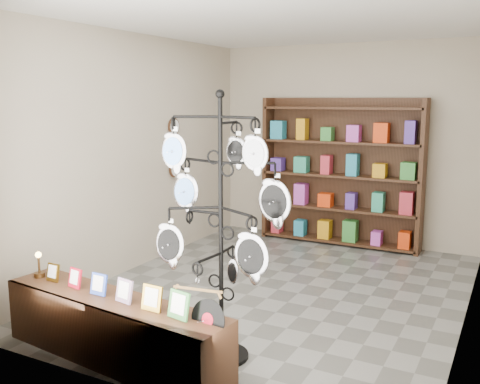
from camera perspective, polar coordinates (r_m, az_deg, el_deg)
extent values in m
plane|color=slate|center=(6.32, 4.07, -10.34)|extent=(5.00, 5.00, 0.00)
plane|color=#AEA38C|center=(8.31, 11.18, 5.00)|extent=(4.00, 0.00, 4.00)
plane|color=#AEA38C|center=(3.83, -10.85, -0.58)|extent=(4.00, 0.00, 4.00)
plane|color=#AEA38C|center=(7.00, -10.96, 4.12)|extent=(0.00, 5.00, 5.00)
plane|color=#AEA38C|center=(5.49, 23.76, 1.90)|extent=(0.00, 5.00, 5.00)
plane|color=white|center=(5.98, 4.44, 17.71)|extent=(5.00, 5.00, 0.00)
cylinder|color=black|center=(4.80, -1.97, -16.98)|extent=(0.49, 0.49, 0.03)
cylinder|color=black|center=(4.42, -2.05, -4.31)|extent=(0.04, 0.04, 2.20)
sphere|color=black|center=(4.28, -2.15, 10.41)|extent=(0.07, 0.07, 0.07)
ellipsoid|color=silver|center=(4.73, -0.78, -8.49)|extent=(0.12, 0.04, 0.23)
cube|color=tan|center=(4.30, -4.54, -10.32)|extent=(0.42, 0.08, 0.04)
cube|color=black|center=(4.75, -13.38, -14.07)|extent=(2.28, 0.71, 0.55)
cube|color=gold|center=(5.19, -19.32, -8.09)|extent=(0.15, 0.07, 0.16)
cube|color=#A90D1F|center=(4.95, -17.18, -8.77)|extent=(0.16, 0.07, 0.17)
cube|color=#263FA5|center=(4.73, -14.83, -9.49)|extent=(0.17, 0.07, 0.18)
cube|color=#E54C33|center=(4.51, -12.24, -10.27)|extent=(0.18, 0.08, 0.19)
cube|color=gold|center=(4.30, -9.37, -11.10)|extent=(0.19, 0.08, 0.20)
cube|color=#337233|center=(4.13, -6.54, -11.89)|extent=(0.20, 0.08, 0.21)
cylinder|color=black|center=(4.06, -3.46, -13.42)|extent=(0.31, 0.10, 0.30)
cylinder|color=#A90D1F|center=(4.06, -3.48, -13.43)|extent=(0.10, 0.04, 0.10)
cylinder|color=#482E14|center=(5.37, -20.59, -8.26)|extent=(0.10, 0.10, 0.04)
cylinder|color=#482E14|center=(5.34, -20.65, -7.33)|extent=(0.02, 0.02, 0.14)
sphere|color=#FFBF59|center=(5.31, -20.72, -6.27)|extent=(0.06, 0.06, 0.06)
cube|color=black|center=(8.30, 10.97, 2.22)|extent=(2.40, 0.04, 2.20)
cube|color=black|center=(8.56, 3.07, 2.63)|extent=(0.06, 0.36, 2.20)
cube|color=black|center=(7.88, 18.85, 1.47)|extent=(0.06, 0.36, 2.20)
cube|color=black|center=(8.35, 10.41, -5.06)|extent=(2.36, 0.36, 0.04)
cube|color=black|center=(8.24, 10.52, -1.70)|extent=(2.36, 0.36, 0.03)
cube|color=black|center=(8.15, 10.63, 1.74)|extent=(2.36, 0.36, 0.04)
cube|color=black|center=(8.10, 10.74, 5.25)|extent=(2.36, 0.36, 0.04)
cube|color=black|center=(8.07, 10.86, 8.79)|extent=(2.36, 0.36, 0.04)
cylinder|color=black|center=(7.60, -7.08, 6.94)|extent=(0.03, 0.24, 0.24)
cylinder|color=black|center=(7.66, -6.98, 2.45)|extent=(0.03, 0.24, 0.24)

